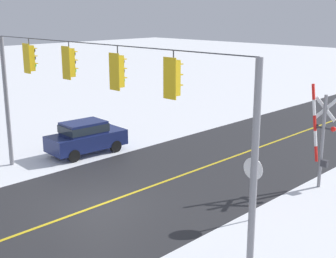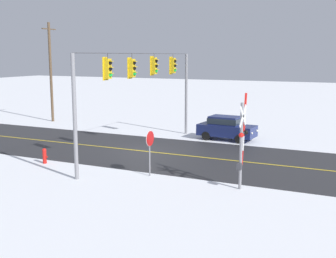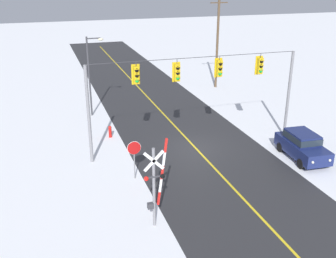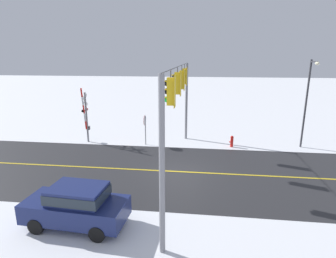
{
  "view_description": "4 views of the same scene",
  "coord_description": "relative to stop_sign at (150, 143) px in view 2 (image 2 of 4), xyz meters",
  "views": [
    {
      "loc": [
        -13.67,
        10.09,
        7.37
      ],
      "look_at": [
        -2.43,
        -1.33,
        3.26
      ],
      "focal_mm": 49.82,
      "sensor_mm": 36.0,
      "label": 1
    },
    {
      "loc": [
        -23.93,
        -12.98,
        6.08
      ],
      "look_at": [
        -3.32,
        -3.29,
        2.2
      ],
      "focal_mm": 46.27,
      "sensor_mm": 36.0,
      "label": 2
    },
    {
      "loc": [
        -9.41,
        -23.2,
        11.18
      ],
      "look_at": [
        -2.87,
        -2.89,
        2.79
      ],
      "focal_mm": 42.72,
      "sensor_mm": 36.0,
      "label": 3
    },
    {
      "loc": [
        15.24,
        1.21,
        6.68
      ],
      "look_at": [
        -1.39,
        -0.83,
        2.26
      ],
      "focal_mm": 29.39,
      "sensor_mm": 36.0,
      "label": 4
    }
  ],
  "objects": [
    {
      "name": "road_asphalt",
      "position": [
        4.94,
        9.05,
        -1.71
      ],
      "size": [
        9.0,
        80.0,
        0.01
      ],
      "primitive_type": "cube",
      "color": "#28282B",
      "rests_on": "ground"
    },
    {
      "name": "railroad_crossing",
      "position": [
        -0.14,
        -4.78,
        0.54
      ],
      "size": [
        1.15,
        0.31,
        4.39
      ],
      "color": "gray",
      "rests_on": "ground"
    },
    {
      "name": "lane_centre_line",
      "position": [
        4.94,
        9.05,
        -1.7
      ],
      "size": [
        0.14,
        72.0,
        0.01
      ],
      "primitive_type": "cube",
      "color": "gold",
      "rests_on": "ground"
    },
    {
      "name": "utility_pole",
      "position": [
        12.65,
        16.86,
        2.93
      ],
      "size": [
        1.8,
        0.24,
        9.03
      ],
      "color": "brown",
      "rests_on": "ground"
    },
    {
      "name": "stop_sign",
      "position": [
        0.0,
        0.0,
        0.0
      ],
      "size": [
        0.8,
        0.09,
        2.35
      ],
      "color": "gray",
      "rests_on": "ground"
    },
    {
      "name": "signal_span",
      "position": [
        5.04,
        3.03,
        2.72
      ],
      "size": [
        14.2,
        0.47,
        6.22
      ],
      "color": "gray",
      "rests_on": "ground"
    },
    {
      "name": "parked_car_navy",
      "position": [
        10.83,
        -0.59,
        -0.76
      ],
      "size": [
        2.04,
        4.29,
        1.74
      ],
      "color": "navy",
      "rests_on": "ground"
    },
    {
      "name": "fire_hydrant",
      "position": [
        -0.25,
        6.66,
        -1.25
      ],
      "size": [
        0.24,
        0.31,
        0.88
      ],
      "color": "red",
      "rests_on": "ground"
    },
    {
      "name": "ground_plane",
      "position": [
        4.94,
        3.05,
        -1.71
      ],
      "size": [
        160.0,
        160.0,
        0.0
      ],
      "primitive_type": "plane",
      "color": "white"
    }
  ]
}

